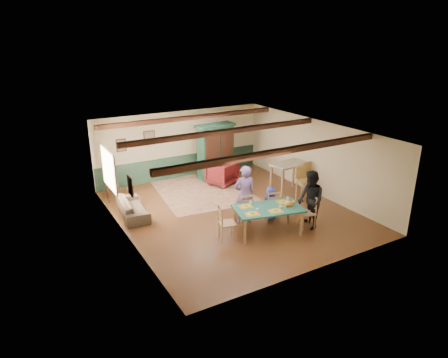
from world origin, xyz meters
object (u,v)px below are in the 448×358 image
person_woman (311,200)px  dining_chair_far_left (245,208)px  person_child (270,203)px  bar_stool_right (310,179)px  dining_chair_end_left (227,223)px  sofa (133,207)px  end_table (113,193)px  bar_stool_left (303,185)px  counter_table (288,178)px  dining_table (268,221)px  dining_chair_end_right (306,212)px  person_man (244,195)px  table_lamp (112,179)px  cat (289,204)px  armoire (216,151)px  armchair (222,173)px  dining_chair_far_right (271,205)px

person_woman → dining_chair_far_left: bearing=-113.6°
person_child → bar_stool_right: (2.50, 0.99, 0.05)m
dining_chair_end_left → sofa: 3.42m
dining_chair_end_left → end_table: size_ratio=1.86×
dining_chair_far_left → end_table: 4.91m
bar_stool_left → person_woman: bearing=-117.5°
counter_table → dining_table: bearing=-138.1°
dining_chair_end_left → bar_stool_right: size_ratio=0.87×
dining_chair_end_right → dining_table: bearing=-90.0°
person_man → table_lamp: 4.85m
person_child → end_table: size_ratio=1.97×
cat → end_table: size_ratio=0.70×
end_table → bar_stool_right: bar_stool_right is taller
armoire → sofa: 4.54m
person_woman → bar_stool_left: 2.00m
person_woman → table_lamp: size_ratio=3.53×
dining_chair_far_left → armchair: (1.11, 3.41, -0.06)m
counter_table → bar_stool_left: (-0.15, -0.99, 0.06)m
person_man → end_table: 4.89m
dining_table → dining_chair_end_left: (-1.20, 0.28, 0.11)m
bar_stool_left → dining_table: bearing=-144.4°
armoire → counter_table: 3.17m
dining_table → armoire: armoire is taller
dining_chair_end_left → bar_stool_right: (4.31, 1.45, 0.08)m
sofa → end_table: bearing=13.0°
dining_chair_far_left → dining_chair_end_left: size_ratio=1.00×
table_lamp → bar_stool_left: size_ratio=0.41×
cat → person_woman: bearing=8.1°
person_child → cat: bearing=99.5°
dining_chair_end_right → armoire: size_ratio=0.46×
dining_chair_end_left → sofa: (-1.84, 2.88, -0.24)m
dining_chair_far_left → armoire: bearing=-93.7°
person_woman → sofa: size_ratio=0.95×
table_lamp → counter_table: bearing=-22.4°
cat → armoire: (0.47, 5.26, 0.20)m
dining_chair_far_right → armoire: 4.43m
dining_table → bar_stool_left: size_ratio=1.57×
armoire → dining_chair_end_right: bearing=-94.1°
dining_chair_far_left → dining_chair_end_left: bearing=43.8°
person_woman → sofa: 5.59m
end_table → table_lamp: 0.53m
armchair → bar_stool_right: bar_stool_right is taller
person_man → person_woman: size_ratio=1.05×
person_man → sofa: (-2.82, 2.22, -0.65)m
person_child → armchair: 3.53m
sofa → person_child: bearing=-118.2°
person_child → table_lamp: bearing=-32.7°
sofa → counter_table: 5.69m
dining_chair_far_right → person_woman: 1.25m
dining_chair_far_right → bar_stool_right: size_ratio=0.87×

